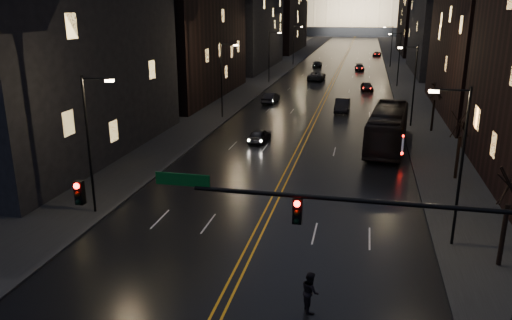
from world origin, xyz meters
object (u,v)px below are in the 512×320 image
Objects in this scene: oncoming_car_b at (271,98)px; pedestrian_b at (310,291)px; oncoming_car_a at (259,135)px; receding_car_a at (342,105)px; bus at (388,128)px; traffic_signal at (362,229)px.

oncoming_car_b is 50.01m from pedestrian_b.
receding_car_a reaches higher than oncoming_car_a.
pedestrian_b is at bearing 110.43° from oncoming_car_a.
bus reaches higher than oncoming_car_b.
oncoming_car_b is at bearing -78.35° from oncoming_car_a.
bus is 2.62× the size of receding_car_a.
bus is at bearing 130.94° from oncoming_car_b.
receding_car_a is at bearing -21.73° from pedestrian_b.
bus is 29.08m from pedestrian_b.
oncoming_car_a is 0.88× the size of oncoming_car_b.
oncoming_car_b is at bearing 133.18° from bus.
oncoming_car_a is at bearing 101.44° from oncoming_car_b.
oncoming_car_b is at bearing -10.18° from pedestrian_b.
traffic_signal is 47.34m from receding_car_a.
bus is 3.28× the size of oncoming_car_a.
traffic_signal is 3.72× the size of oncoming_car_b.
pedestrian_b reaches higher than receding_car_a.
bus is 12.44m from oncoming_car_a.
oncoming_car_b is (-2.80, 21.01, 0.07)m from oncoming_car_a.
oncoming_car_b is at bearing 159.74° from receding_car_a.
oncoming_car_a is (-12.35, -0.97, -1.17)m from bus.
oncoming_car_a is at bearing -6.47° from pedestrian_b.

